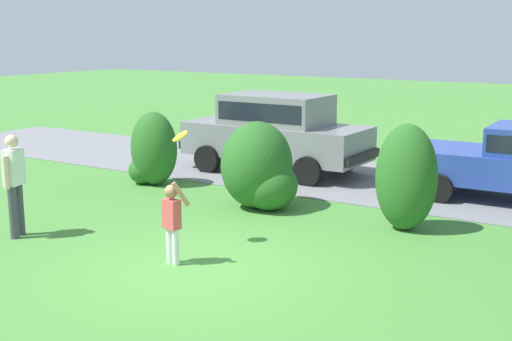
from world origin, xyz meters
name	(u,v)px	position (x,y,z in m)	size (l,w,h in m)	color
ground_plane	(196,269)	(0.00, 0.00, 0.00)	(80.00, 80.00, 0.00)	#478438
driveway_strip	(376,182)	(0.00, 6.86, 0.01)	(28.00, 4.40, 0.02)	slate
shrub_near_tree	(152,152)	(-4.21, 3.95, 0.76)	(1.19, 0.92, 1.66)	#286023
shrub_centre_left	(260,170)	(-1.05, 3.47, 0.76)	(1.55, 1.46, 1.71)	#286023
shrub_centre	(406,178)	(1.88, 3.54, 0.94)	(1.08, 0.87, 1.87)	#286023
parked_suv	(276,129)	(-2.55, 6.63, 1.08)	(4.71, 2.11, 1.92)	gray
child_thrower	(172,217)	(-0.41, -0.01, 0.72)	(0.47, 0.23, 1.29)	white
frisbee	(180,136)	(-0.86, 0.78, 1.79)	(0.31, 0.27, 0.24)	yellow
adult_onlooker	(14,180)	(-3.51, -0.34, 0.98)	(0.33, 0.50, 1.74)	#3F3F4C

